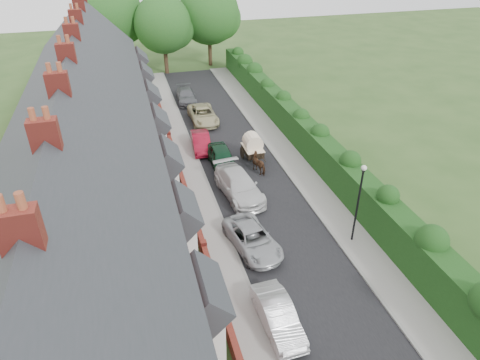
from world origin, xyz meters
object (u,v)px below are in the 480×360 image
(car_red, at_px, (201,142))
(horse, at_px, (260,163))
(car_green, at_px, (222,158))
(horse_cart, at_px, (253,145))
(car_silver_b, at_px, (252,239))
(car_white, at_px, (239,185))
(car_beige, at_px, (203,115))
(car_grey, at_px, (186,96))
(lamppost, at_px, (359,195))
(car_silver_a, at_px, (278,316))

(car_red, xyz_separation_m, horse, (3.55, -4.87, 0.06))
(car_green, distance_m, horse_cart, 2.64)
(car_silver_b, distance_m, car_white, 5.65)
(car_beige, distance_m, horse_cart, 8.92)
(car_beige, bearing_deg, horse_cart, -75.61)
(car_red, xyz_separation_m, car_grey, (0.62, 11.29, -0.00))
(lamppost, relative_size, car_white, 0.94)
(car_green, xyz_separation_m, car_red, (-0.99, 3.35, -0.09))
(car_silver_b, xyz_separation_m, horse, (3.12, 8.33, 0.07))
(car_grey, bearing_deg, car_red, -90.29)
(lamppost, distance_m, horse_cart, 11.69)
(car_red, distance_m, car_beige, 5.75)
(car_red, xyz_separation_m, horse_cart, (3.55, -3.01, 0.66))
(car_white, distance_m, car_red, 7.69)
(car_red, distance_m, horse, 6.03)
(car_beige, height_order, horse, horse)
(lamppost, height_order, car_white, lamppost)
(lamppost, bearing_deg, car_grey, 102.60)
(lamppost, relative_size, horse, 3.01)
(car_green, bearing_deg, car_red, 107.40)
(car_green, relative_size, car_beige, 0.88)
(car_beige, xyz_separation_m, car_grey, (-0.68, 5.69, -0.04))
(car_red, bearing_deg, car_white, -77.05)
(car_silver_b, distance_m, horse, 8.90)
(car_silver_b, bearing_deg, horse_cart, 63.37)
(car_silver_b, bearing_deg, car_white, 72.92)
(horse, bearing_deg, car_white, 29.08)
(car_silver_a, bearing_deg, car_beige, 84.52)
(car_green, height_order, car_grey, car_green)
(horse_cart, bearing_deg, car_white, -117.46)
(car_silver_b, xyz_separation_m, car_green, (0.56, 9.85, 0.11))
(car_green, distance_m, car_beige, 8.95)
(horse, bearing_deg, car_beige, -97.66)
(car_red, height_order, horse_cart, horse_cart)
(car_red, bearing_deg, horse, -49.67)
(car_silver_a, bearing_deg, horse, 73.23)
(car_green, distance_m, car_grey, 14.64)
(car_green, distance_m, horse, 2.98)
(car_red, bearing_deg, horse_cart, -36.10)
(car_red, bearing_deg, car_beige, 81.19)
(car_white, relative_size, horse_cart, 1.71)
(car_silver_a, xyz_separation_m, car_green, (1.08, 15.56, 0.09))
(car_silver_a, bearing_deg, car_silver_b, 82.56)
(car_white, xyz_separation_m, car_beige, (0.13, 13.20, -0.09))
(horse_cart, bearing_deg, car_green, -172.57)
(lamppost, relative_size, car_grey, 1.12)
(lamppost, xyz_separation_m, horse, (-2.76, 9.33, -2.57))
(car_green, height_order, car_beige, car_green)
(car_silver_a, relative_size, horse_cart, 1.27)
(car_silver_a, height_order, horse_cart, horse_cart)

